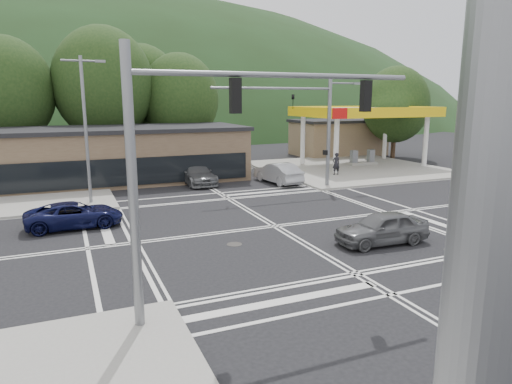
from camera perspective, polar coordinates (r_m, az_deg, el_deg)
name	(u,v)px	position (r m, az deg, el deg)	size (l,w,h in m)	color
ground	(275,226)	(23.81, 2.40, -4.29)	(120.00, 120.00, 0.00)	black
sidewalk_ne	(351,168)	(43.95, 11.75, 2.95)	(16.00, 16.00, 0.15)	gray
gas_station_canopy	(364,114)	(45.46, 13.39, 9.45)	(12.32, 8.34, 5.75)	silver
convenience_store	(338,138)	(54.76, 10.21, 6.61)	(10.00, 6.00, 3.80)	#846B4F
commercial_row	(90,157)	(37.99, -20.08, 4.08)	(24.00, 8.00, 4.00)	brown
hill_north	(108,127)	(111.30, -18.04, 7.71)	(252.00, 126.00, 140.00)	#1E3417
tree_n_a	(5,91)	(44.87, -28.88, 11.01)	(8.00, 8.00, 11.75)	#382619
tree_n_b	(103,84)	(44.86, -18.53, 12.67)	(9.00, 9.00, 12.98)	#382619
tree_n_c	(180,99)	(45.97, -9.53, 11.43)	(7.60, 7.60, 10.87)	#382619
tree_n_e	(141,92)	(49.31, -14.14, 12.01)	(8.40, 8.40, 11.98)	#382619
tree_ne	(396,105)	(52.92, 17.06, 10.39)	(7.20, 7.20, 9.99)	#382619
streetlight_nw	(86,123)	(29.74, -20.45, 8.06)	(2.50, 0.25, 9.00)	slate
signal_mast_ne	(314,119)	(33.44, 7.28, 9.05)	(11.65, 0.30, 8.00)	slate
signal_mast_sw	(196,149)	(13.02, -7.46, 5.31)	(9.14, 0.28, 8.00)	slate
car_blue_west	(75,215)	(25.20, -21.74, -2.67)	(2.20, 4.77, 1.33)	#0C0F35
car_grey_center	(382,228)	(21.60, 15.44, -4.34)	(1.75, 4.36, 1.48)	#535457
car_queue_a	(278,173)	(35.74, 2.77, 2.41)	(1.70, 4.88, 1.61)	#A2A3A9
car_queue_b	(235,164)	(41.58, -2.65, 3.57)	(1.66, 4.14, 1.41)	white
car_northbound	(196,174)	(35.70, -7.50, 2.27)	(2.18, 5.37, 1.56)	#5D5F62
pedestrian	(336,164)	(39.27, 9.98, 3.49)	(0.68, 0.45, 1.87)	black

